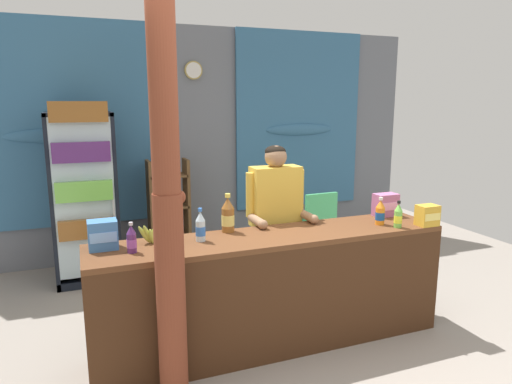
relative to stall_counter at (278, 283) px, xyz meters
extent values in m
plane|color=gray|center=(0.12, 0.80, -0.56)|extent=(7.88, 7.88, 0.00)
cube|color=slate|center=(0.12, 2.68, 0.85)|extent=(5.79, 0.12, 2.81)
cube|color=teal|center=(-1.55, 2.59, 1.10)|extent=(2.02, 0.04, 2.31)
ellipsoid|color=teal|center=(-1.55, 2.57, 0.98)|extent=(1.11, 0.10, 0.16)
cube|color=teal|center=(1.45, 2.59, 1.10)|extent=(1.79, 0.04, 2.31)
ellipsoid|color=teal|center=(1.45, 2.57, 0.98)|extent=(0.98, 0.10, 0.16)
cylinder|color=tan|center=(0.02, 2.60, 1.72)|extent=(0.22, 0.03, 0.22)
cylinder|color=white|center=(0.02, 2.59, 1.72)|extent=(0.19, 0.01, 0.19)
cube|color=beige|center=(1.05, 2.60, 1.24)|extent=(0.24, 0.02, 0.18)
cube|color=brown|center=(0.00, 0.11, 0.33)|extent=(2.79, 0.55, 0.04)
cube|color=#432715|center=(0.00, -0.15, -0.12)|extent=(2.79, 0.04, 0.87)
cube|color=#432715|center=(-1.35, 0.11, -0.12)|extent=(0.08, 0.50, 0.87)
cube|color=#432715|center=(1.35, 0.11, -0.12)|extent=(0.08, 0.50, 0.87)
cylinder|color=brown|center=(-0.87, -0.29, 0.13)|extent=(0.18, 0.18, 1.37)
cylinder|color=brown|center=(-0.87, -0.29, 1.50)|extent=(0.17, 0.17, 1.37)
ellipsoid|color=brown|center=(-0.79, -0.29, 0.79)|extent=(0.06, 0.05, 0.08)
cube|color=black|center=(-1.33, 2.41, 0.35)|extent=(0.66, 0.04, 1.81)
cube|color=black|center=(-1.64, 2.12, 0.35)|extent=(0.04, 0.62, 1.81)
cube|color=black|center=(-1.02, 2.12, 0.35)|extent=(0.04, 0.62, 1.81)
cube|color=black|center=(-1.33, 2.12, 1.23)|extent=(0.66, 0.62, 0.04)
cube|color=black|center=(-1.33, 2.12, -0.52)|extent=(0.66, 0.62, 0.08)
cube|color=silver|center=(-1.33, 1.82, 0.40)|extent=(0.60, 0.02, 1.65)
cylinder|color=#B7B7BC|center=(-1.06, 1.79, 0.35)|extent=(0.02, 0.02, 0.40)
cube|color=silver|center=(-1.33, 2.12, -0.02)|extent=(0.58, 0.54, 0.02)
cube|color=brown|center=(-1.33, 1.99, 0.09)|extent=(0.54, 0.50, 0.20)
cube|color=silver|center=(-1.33, 2.12, 0.37)|extent=(0.58, 0.54, 0.02)
cube|color=#75C64C|center=(-1.33, 1.99, 0.48)|extent=(0.54, 0.50, 0.20)
cube|color=silver|center=(-1.33, 2.12, 0.76)|extent=(0.58, 0.54, 0.02)
cube|color=#56286B|center=(-1.33, 1.99, 0.87)|extent=(0.54, 0.50, 0.20)
cube|color=silver|center=(-1.33, 2.12, 1.15)|extent=(0.58, 0.54, 0.02)
cube|color=brown|center=(-1.33, 1.99, 1.26)|extent=(0.54, 0.50, 0.20)
cube|color=brown|center=(-0.61, 2.33, 0.06)|extent=(0.04, 0.28, 1.24)
cube|color=brown|center=(-0.17, 2.33, 0.06)|extent=(0.04, 0.28, 1.24)
cube|color=brown|center=(-0.39, 2.33, 0.50)|extent=(0.44, 0.28, 0.02)
cylinder|color=#56286B|center=(-0.46, 2.33, 0.58)|extent=(0.07, 0.07, 0.13)
cylinder|color=brown|center=(-0.33, 2.33, 0.57)|extent=(0.06, 0.06, 0.13)
cube|color=brown|center=(-0.39, 2.33, 0.13)|extent=(0.44, 0.28, 0.02)
cylinder|color=orange|center=(-0.46, 2.33, 0.19)|extent=(0.05, 0.05, 0.10)
cylinder|color=#56286B|center=(-0.33, 2.33, 0.22)|extent=(0.05, 0.05, 0.15)
cube|color=brown|center=(-0.39, 2.33, -0.25)|extent=(0.44, 0.28, 0.02)
cylinder|color=#75C64C|center=(-0.46, 2.33, -0.16)|extent=(0.05, 0.05, 0.16)
cylinder|color=black|center=(-0.33, 2.33, -0.16)|extent=(0.06, 0.06, 0.15)
cube|color=#4CC675|center=(1.25, 1.79, -0.12)|extent=(0.46, 0.46, 0.04)
cube|color=#4CC675|center=(1.26, 1.59, 0.10)|extent=(0.42, 0.06, 0.40)
cylinder|color=#4CC675|center=(1.43, 1.99, -0.34)|extent=(0.04, 0.04, 0.44)
cylinder|color=#4CC675|center=(1.05, 1.98, -0.34)|extent=(0.04, 0.04, 0.44)
cylinder|color=#4CC675|center=(1.45, 1.61, -0.34)|extent=(0.04, 0.04, 0.44)
cylinder|color=#4CC675|center=(1.07, 1.60, -0.34)|extent=(0.04, 0.04, 0.44)
cube|color=#4CC675|center=(1.45, 1.80, 0.00)|extent=(0.06, 0.40, 0.03)
cube|color=#4CC675|center=(1.05, 1.79, 0.00)|extent=(0.06, 0.40, 0.03)
cylinder|color=#28282D|center=(0.12, 0.55, -0.13)|extent=(0.11, 0.11, 0.85)
cylinder|color=#28282D|center=(0.30, 0.55, -0.13)|extent=(0.11, 0.11, 0.85)
cube|color=gold|center=(0.21, 0.55, 0.55)|extent=(0.43, 0.20, 0.52)
sphere|color=#997051|center=(0.21, 0.55, 0.90)|extent=(0.19, 0.19, 0.19)
ellipsoid|color=black|center=(0.21, 0.56, 0.94)|extent=(0.18, 0.18, 0.10)
cylinder|color=gold|center=(-0.02, 0.55, 0.58)|extent=(0.08, 0.08, 0.38)
cylinder|color=#997051|center=(-0.02, 0.40, 0.39)|extent=(0.07, 0.26, 0.07)
sphere|color=#997051|center=(-0.02, 0.27, 0.39)|extent=(0.08, 0.08, 0.08)
cylinder|color=gold|center=(0.44, 0.55, 0.58)|extent=(0.08, 0.08, 0.38)
cylinder|color=#997051|center=(0.44, 0.40, 0.39)|extent=(0.07, 0.26, 0.07)
sphere|color=#997051|center=(0.44, 0.27, 0.39)|extent=(0.08, 0.08, 0.08)
cylinder|color=brown|center=(-0.30, 0.31, 0.45)|extent=(0.10, 0.10, 0.19)
cone|color=brown|center=(-0.30, 0.31, 0.58)|extent=(0.10, 0.10, 0.09)
cylinder|color=#E5CC4C|center=(-0.30, 0.31, 0.64)|extent=(0.04, 0.04, 0.03)
cylinder|color=#E5D166|center=(-0.30, 0.31, 0.45)|extent=(0.10, 0.10, 0.09)
cylinder|color=silver|center=(-0.56, 0.15, 0.43)|extent=(0.07, 0.07, 0.15)
cone|color=silver|center=(-0.56, 0.15, 0.54)|extent=(0.07, 0.07, 0.07)
cylinder|color=blue|center=(-0.56, 0.15, 0.59)|extent=(0.03, 0.03, 0.02)
cylinder|color=blue|center=(-0.56, 0.15, 0.43)|extent=(0.07, 0.07, 0.07)
cylinder|color=#56286B|center=(-1.06, 0.07, 0.42)|extent=(0.06, 0.06, 0.13)
cone|color=#56286B|center=(-1.06, 0.07, 0.51)|extent=(0.06, 0.06, 0.06)
cylinder|color=silver|center=(-1.06, 0.07, 0.55)|extent=(0.03, 0.03, 0.02)
cylinder|color=purple|center=(-1.06, 0.07, 0.42)|extent=(0.07, 0.07, 0.06)
cylinder|color=#75C64C|center=(1.03, -0.07, 0.42)|extent=(0.06, 0.06, 0.14)
cone|color=#75C64C|center=(1.03, -0.07, 0.52)|extent=(0.06, 0.06, 0.06)
cylinder|color=black|center=(1.03, -0.07, 0.56)|extent=(0.03, 0.03, 0.02)
cylinder|color=yellow|center=(1.03, -0.07, 0.42)|extent=(0.07, 0.07, 0.06)
cylinder|color=orange|center=(0.95, 0.06, 0.42)|extent=(0.08, 0.08, 0.14)
cone|color=orange|center=(0.95, 0.06, 0.53)|extent=(0.08, 0.08, 0.06)
cylinder|color=white|center=(0.95, 0.06, 0.57)|extent=(0.03, 0.03, 0.02)
cylinder|color=#194C99|center=(0.95, 0.06, 0.42)|extent=(0.08, 0.08, 0.06)
cube|color=#B76699|center=(1.17, 0.29, 0.45)|extent=(0.21, 0.13, 0.20)
cube|color=#F7A5D8|center=(1.17, 0.22, 0.45)|extent=(0.19, 0.00, 0.07)
cube|color=#3D75B7|center=(-1.24, 0.22, 0.45)|extent=(0.20, 0.15, 0.20)
cube|color=#7CB5F7|center=(-1.24, 0.15, 0.45)|extent=(0.18, 0.00, 0.07)
cube|color=gold|center=(1.29, -0.10, 0.44)|extent=(0.17, 0.12, 0.17)
cube|color=#FFE26D|center=(1.29, -0.17, 0.44)|extent=(0.15, 0.00, 0.06)
ellipsoid|color=#B7C647|center=(-0.95, 0.24, 0.42)|extent=(0.10, 0.04, 0.15)
ellipsoid|color=#B7C647|center=(-0.93, 0.24, 0.42)|extent=(0.09, 0.03, 0.15)
ellipsoid|color=#B7C647|center=(-0.90, 0.22, 0.40)|extent=(0.06, 0.03, 0.12)
ellipsoid|color=#B7C647|center=(-0.88, 0.23, 0.40)|extent=(0.05, 0.04, 0.12)
ellipsoid|color=#B7C647|center=(-0.85, 0.24, 0.40)|extent=(0.04, 0.04, 0.12)
ellipsoid|color=#B7C647|center=(-0.83, 0.23, 0.40)|extent=(0.06, 0.04, 0.12)
ellipsoid|color=#B7C647|center=(-0.80, 0.24, 0.41)|extent=(0.08, 0.05, 0.13)
ellipsoid|color=#B7C647|center=(-0.78, 0.23, 0.41)|extent=(0.11, 0.03, 0.14)
cylinder|color=olive|center=(-0.87, 0.23, 0.48)|extent=(0.02, 0.02, 0.05)
camera|label=1|loc=(-1.36, -3.01, 1.36)|focal=32.25mm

